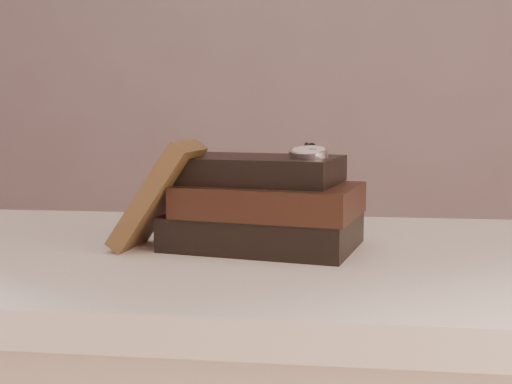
# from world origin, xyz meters

# --- Properties ---
(table) EXTENTS (1.00, 0.60, 0.75)m
(table) POSITION_xyz_m (0.00, 0.35, 0.66)
(table) COLOR white
(table) RESTS_ON ground
(book_stack) EXTENTS (0.28, 0.22, 0.12)m
(book_stack) POSITION_xyz_m (0.05, 0.37, 0.81)
(book_stack) COLOR black
(book_stack) RESTS_ON table
(journal) EXTENTS (0.12, 0.11, 0.15)m
(journal) POSITION_xyz_m (-0.09, 0.34, 0.82)
(journal) COLOR #432D19
(journal) RESTS_ON table
(pocket_watch) EXTENTS (0.06, 0.16, 0.02)m
(pocket_watch) POSITION_xyz_m (0.11, 0.35, 0.88)
(pocket_watch) COLOR silver
(pocket_watch) RESTS_ON book_stack
(eyeglasses) EXTENTS (0.12, 0.14, 0.05)m
(eyeglasses) POSITION_xyz_m (-0.02, 0.47, 0.82)
(eyeglasses) COLOR silver
(eyeglasses) RESTS_ON book_stack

